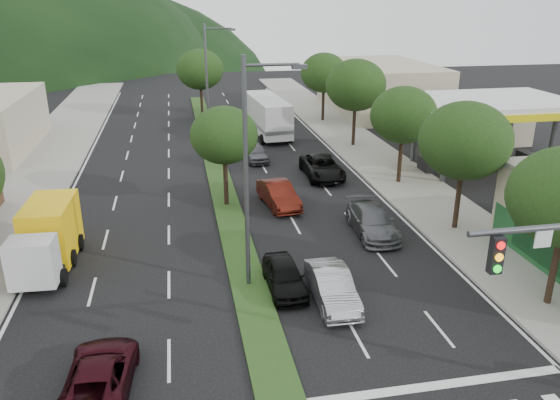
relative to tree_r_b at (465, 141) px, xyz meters
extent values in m
cube|color=gray|center=(0.50, 13.00, -4.96)|extent=(5.00, 90.00, 0.15)
cube|color=gray|center=(-25.00, 13.00, -4.96)|extent=(6.00, 90.00, 0.15)
cube|color=#1F3C15|center=(-12.00, 16.00, -4.98)|extent=(1.60, 56.00, 0.12)
cube|color=black|center=(-6.60, -13.65, 0.66)|extent=(0.35, 0.25, 1.05)
cube|color=silver|center=(7.00, 10.00, -0.04)|extent=(12.00, 8.00, 0.50)
cube|color=yellow|center=(7.00, 10.00, -0.39)|extent=(12.20, 8.20, 0.50)
cylinder|color=#47494C|center=(3.00, 7.50, -2.74)|extent=(0.36, 0.36, 4.60)
cylinder|color=#47494C|center=(11.00, 7.50, -2.74)|extent=(0.36, 0.36, 4.60)
cylinder|color=#47494C|center=(3.00, 12.50, -2.74)|extent=(0.36, 0.36, 4.60)
cylinder|color=#47494C|center=(11.00, 12.50, -2.74)|extent=(0.36, 0.36, 4.60)
cube|color=black|center=(3.00, 10.00, -4.49)|extent=(0.80, 1.60, 1.10)
cube|color=black|center=(11.00, 10.00, -4.49)|extent=(0.80, 1.60, 1.10)
cube|color=#B1A58C|center=(7.50, 32.00, -2.44)|extent=(10.00, 16.00, 5.20)
cylinder|color=black|center=(0.00, -8.00, -3.07)|extent=(0.28, 0.28, 3.64)
cylinder|color=black|center=(0.00, 0.00, -2.98)|extent=(0.28, 0.28, 3.81)
ellipsoid|color=black|center=(0.00, 0.00, 0.01)|extent=(4.80, 4.80, 4.08)
cylinder|color=black|center=(0.00, 8.00, -3.09)|extent=(0.28, 0.28, 3.58)
ellipsoid|color=black|center=(0.00, 8.00, -0.28)|extent=(4.40, 4.40, 3.74)
cylinder|color=black|center=(0.00, 18.00, -2.93)|extent=(0.28, 0.28, 3.92)
ellipsoid|color=black|center=(0.00, 18.00, 0.15)|extent=(5.00, 5.00, 4.25)
cylinder|color=black|center=(0.00, 28.00, -3.04)|extent=(0.28, 0.28, 3.70)
ellipsoid|color=black|center=(0.00, 28.00, -0.13)|extent=(4.60, 4.60, 3.91)
cylinder|color=black|center=(-12.00, 6.00, -3.24)|extent=(0.28, 0.28, 3.36)
ellipsoid|color=black|center=(-12.00, 6.00, -0.60)|extent=(4.00, 4.00, 3.40)
cylinder|color=black|center=(-12.00, 32.00, -3.01)|extent=(0.28, 0.28, 3.81)
ellipsoid|color=black|center=(-12.00, 32.00, -0.02)|extent=(4.80, 4.80, 4.08)
cylinder|color=#47494C|center=(-12.00, -4.00, -0.04)|extent=(0.20, 0.20, 10.00)
cylinder|color=#47494C|center=(-10.90, -4.00, 4.56)|extent=(2.20, 0.12, 0.12)
cube|color=#47494C|center=(-9.80, -4.00, 4.46)|extent=(0.60, 0.25, 0.18)
cylinder|color=#47494C|center=(-12.00, 21.00, -0.04)|extent=(0.20, 0.20, 10.00)
cylinder|color=#47494C|center=(-10.90, 21.00, 4.56)|extent=(2.20, 0.12, 0.12)
cube|color=#47494C|center=(-9.80, 21.00, 4.46)|extent=(0.60, 0.25, 0.18)
imported|color=#9FA1A6|center=(-8.75, -6.04, -4.33)|extent=(1.55, 4.33, 1.42)
imported|color=black|center=(-17.66, -10.00, -4.40)|extent=(2.43, 4.71, 1.27)
imported|color=black|center=(-10.50, -4.66, -4.38)|extent=(1.62, 3.89, 1.32)
imported|color=#54555A|center=(-4.68, 0.34, -4.32)|extent=(2.26, 5.06, 1.44)
imported|color=#53160D|center=(-8.88, 5.34, -4.29)|extent=(2.17, 4.69, 1.49)
imported|color=black|center=(-4.79, 10.34, -4.30)|extent=(2.52, 5.34, 1.48)
imported|color=#545459|center=(-8.85, 15.34, -4.37)|extent=(1.89, 4.05, 1.34)
cube|color=silver|center=(-21.12, -2.80, -3.60)|extent=(2.02, 1.52, 2.06)
cube|color=yellow|center=(-20.97, 0.51, -3.51)|extent=(2.23, 3.85, 2.78)
cube|color=black|center=(-21.00, -0.21, -4.63)|extent=(2.03, 5.27, 0.27)
cylinder|color=black|center=(-20.07, -2.47, -4.63)|extent=(0.31, 0.82, 0.81)
cylinder|color=black|center=(-22.13, -2.38, -4.63)|extent=(0.31, 0.82, 0.81)
cylinder|color=black|center=(-19.98, -0.52, -4.63)|extent=(0.31, 0.82, 0.81)
cylinder|color=black|center=(-22.04, -0.43, -4.63)|extent=(0.31, 0.82, 0.81)
cylinder|color=black|center=(-19.90, 1.25, -4.63)|extent=(0.31, 0.82, 0.81)
cylinder|color=black|center=(-21.96, 1.34, -4.63)|extent=(0.31, 0.82, 0.81)
cube|color=silver|center=(-6.50, 23.36, -3.10)|extent=(3.10, 9.07, 2.97)
cube|color=slate|center=(-6.50, 23.36, -3.85)|extent=(3.16, 9.08, 0.35)
cylinder|color=black|center=(-7.99, 26.83, -4.59)|extent=(0.41, 0.91, 0.89)
cylinder|color=black|center=(-5.52, 27.01, -4.59)|extent=(0.41, 0.91, 0.89)
cylinder|color=black|center=(-7.91, 25.77, -4.59)|extent=(0.41, 0.91, 0.89)
cylinder|color=black|center=(-5.44, 25.94, -4.59)|extent=(0.41, 0.91, 0.89)
cylinder|color=black|center=(-7.51, 20.07, -4.59)|extent=(0.41, 0.91, 0.89)
cylinder|color=black|center=(-5.04, 20.25, -4.59)|extent=(0.41, 0.91, 0.89)
camera|label=1|loc=(-14.65, -25.31, 7.10)|focal=35.00mm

